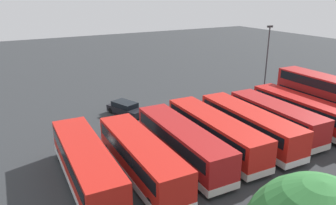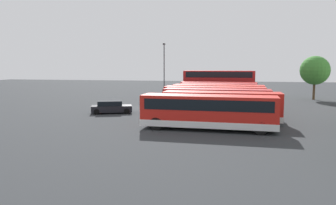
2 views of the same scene
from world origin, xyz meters
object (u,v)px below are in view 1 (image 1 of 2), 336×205
(car_hatchback_silver, at_px, (126,109))
(bus_single_deck_far_end, at_px, (86,164))
(bus_single_deck_fifth, at_px, (214,132))
(bus_single_deck_sixth, at_px, (182,142))
(lamp_post_tall, at_px, (267,56))
(bus_double_decker_near_end, at_px, (325,97))
(bus_single_deck_third, at_px, (275,118))
(bus_single_deck_fourth, at_px, (249,125))
(bus_single_deck_seventh, at_px, (141,157))
(bus_single_deck_second, at_px, (301,111))

(car_hatchback_silver, bearing_deg, bus_single_deck_far_end, 56.34)
(bus_single_deck_fifth, relative_size, car_hatchback_silver, 2.42)
(bus_single_deck_fifth, xyz_separation_m, car_hatchback_silver, (3.37, -11.46, -0.92))
(bus_single_deck_fifth, xyz_separation_m, bus_single_deck_sixth, (3.48, 0.40, -0.00))
(bus_single_deck_fifth, relative_size, lamp_post_tall, 1.31)
(bus_double_decker_near_end, relative_size, bus_single_deck_third, 1.08)
(bus_double_decker_near_end, xyz_separation_m, bus_single_deck_sixth, (17.81, 0.42, -0.83))
(bus_single_deck_fifth, bearing_deg, bus_single_deck_fourth, 175.65)
(bus_single_deck_third, bearing_deg, car_hatchback_silver, -48.36)
(bus_single_deck_fourth, relative_size, car_hatchback_silver, 2.38)
(bus_double_decker_near_end, relative_size, bus_single_deck_sixth, 0.99)
(bus_single_deck_fourth, height_order, bus_single_deck_fifth, same)
(bus_single_deck_sixth, height_order, bus_single_deck_seventh, same)
(bus_single_deck_fourth, bearing_deg, bus_single_deck_second, -178.34)
(bus_single_deck_seventh, distance_m, bus_single_deck_far_end, 3.85)
(bus_double_decker_near_end, height_order, bus_single_deck_sixth, bus_double_decker_near_end)
(bus_single_deck_sixth, bearing_deg, bus_single_deck_fourth, -178.96)
(bus_single_deck_fourth, relative_size, bus_single_deck_sixth, 1.02)
(bus_double_decker_near_end, height_order, bus_single_deck_fourth, bus_double_decker_near_end)
(bus_single_deck_third, relative_size, lamp_post_tall, 1.16)
(bus_single_deck_far_end, bearing_deg, bus_double_decker_near_end, -179.88)
(bus_double_decker_near_end, bearing_deg, bus_single_deck_third, 1.51)
(bus_single_deck_second, relative_size, bus_single_deck_fifth, 0.95)
(bus_single_deck_seventh, relative_size, bus_single_deck_far_end, 0.97)
(bus_double_decker_near_end, height_order, bus_single_deck_second, bus_double_decker_near_end)
(bus_single_deck_second, distance_m, bus_single_deck_sixth, 14.19)
(bus_single_deck_third, distance_m, bus_single_deck_fifth, 6.97)
(bus_double_decker_near_end, relative_size, bus_single_deck_fifth, 0.95)
(bus_single_deck_fifth, height_order, bus_single_deck_seventh, same)
(bus_single_deck_fifth, bearing_deg, bus_single_deck_sixth, 6.60)
(bus_single_deck_fifth, xyz_separation_m, bus_single_deck_far_end, (11.03, 0.03, -0.00))
(bus_single_deck_second, xyz_separation_m, bus_single_deck_sixth, (14.19, 0.33, 0.00))
(bus_single_deck_fifth, height_order, bus_single_deck_sixth, same)
(bus_single_deck_third, distance_m, lamp_post_tall, 12.48)
(bus_double_decker_near_end, distance_m, bus_single_deck_fourth, 10.77)
(bus_single_deck_seventh, xyz_separation_m, lamp_post_tall, (-22.01, -9.98, 3.55))
(bus_single_deck_second, height_order, bus_single_deck_fifth, same)
(bus_single_deck_sixth, xyz_separation_m, car_hatchback_silver, (-0.10, -11.87, -0.92))
(bus_single_deck_sixth, relative_size, car_hatchback_silver, 2.33)
(bus_single_deck_third, bearing_deg, bus_single_deck_seventh, 3.39)
(bus_single_deck_second, xyz_separation_m, bus_single_deck_far_end, (21.75, -0.03, 0.00))
(bus_double_decker_near_end, height_order, bus_single_deck_far_end, bus_double_decker_near_end)
(bus_single_deck_second, bearing_deg, lamp_post_tall, -113.79)
(car_hatchback_silver, bearing_deg, bus_single_deck_seventh, 72.48)
(bus_single_deck_second, height_order, car_hatchback_silver, bus_single_deck_second)
(bus_single_deck_third, xyz_separation_m, bus_single_deck_seventh, (14.29, 0.85, 0.00))
(bus_single_deck_fourth, height_order, bus_single_deck_far_end, same)
(bus_single_deck_sixth, height_order, lamp_post_tall, lamp_post_tall)
(bus_single_deck_second, height_order, lamp_post_tall, lamp_post_tall)
(bus_double_decker_near_end, xyz_separation_m, bus_single_deck_third, (7.36, 0.19, -0.83))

